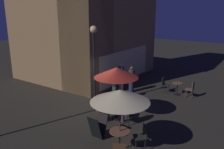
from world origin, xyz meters
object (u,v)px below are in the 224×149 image
object	(u,v)px
street_lamp_near_corner	(94,48)
cafe_chair_1	(130,113)
patio_umbrella_0	(116,73)
patron_standing_2	(121,77)
patio_umbrella_1	(120,96)
cafe_table_2	(177,87)
cafe_table_0	(116,108)
patron_standing_4	(131,79)
cafe_chair_4	(191,88)
patron_standing_3	(115,86)
cafe_chair_0	(100,110)
cafe_table_1	(120,136)
patron_seated_1	(127,109)
cafe_chair_3	(142,135)
patron_seated_0	(103,107)
cafe_chair_5	(165,84)
menu_sandwich_board	(98,127)

from	to	relation	value
street_lamp_near_corner	cafe_chair_1	distance (m)	3.78
patio_umbrella_0	patron_standing_2	distance (m)	4.25
street_lamp_near_corner	patio_umbrella_1	xyz separation A→B (m)	(-2.82, -3.37, -0.98)
cafe_table_2	patio_umbrella_1	distance (m)	7.05
cafe_table_0	cafe_chair_1	distance (m)	0.81
street_lamp_near_corner	patron_standing_4	distance (m)	3.76
cafe_chair_4	patron_standing_3	world-z (taller)	patron_standing_3
cafe_chair_0	patron_standing_3	xyz separation A→B (m)	(2.52, 0.85, 0.31)
cafe_table_1	patio_umbrella_0	size ratio (longest dim) A/B	0.32
cafe_chair_1	patron_seated_1	bearing A→B (deg)	-0.00
cafe_chair_3	patron_seated_0	xyz separation A→B (m)	(0.97, 2.49, 0.12)
cafe_chair_3	cafe_chair_5	size ratio (longest dim) A/B	0.99
cafe_chair_5	patron_seated_1	distance (m)	4.86
street_lamp_near_corner	cafe_table_0	distance (m)	3.24
cafe_chair_0	patron_standing_3	size ratio (longest dim) A/B	0.54
cafe_table_0	patron_standing_4	distance (m)	3.92
patio_umbrella_0	street_lamp_near_corner	bearing A→B (deg)	67.92
cafe_table_0	patron_seated_0	xyz separation A→B (m)	(-0.54, 0.36, 0.15)
patio_umbrella_0	patron_seated_1	world-z (taller)	patio_umbrella_0
cafe_chair_5	patron_standing_3	world-z (taller)	patron_standing_3
cafe_table_0	patron_standing_3	distance (m)	2.29
menu_sandwich_board	cafe_chair_5	size ratio (longest dim) A/B	1.01
patio_umbrella_0	patron_standing_2	bearing A→B (deg)	28.88
cafe_chair_0	patron_standing_4	size ratio (longest dim) A/B	0.58
patio_umbrella_0	patron_standing_4	size ratio (longest dim) A/B	1.54
patron_seated_1	patron_standing_4	xyz separation A→B (m)	(3.78, 1.96, 0.13)
patio_umbrella_1	cafe_chair_1	bearing A→B (deg)	20.06
street_lamp_near_corner	cafe_chair_1	world-z (taller)	street_lamp_near_corner
cafe_chair_0	cafe_chair_5	distance (m)	5.49
cafe_table_2	patron_standing_4	xyz separation A→B (m)	(-1.09, 2.53, 0.32)
patron_seated_0	patron_standing_3	distance (m)	2.58
patio_umbrella_0	cafe_table_1	bearing A→B (deg)	-143.73
cafe_table_0	patron_standing_3	world-z (taller)	patron_standing_3
patio_umbrella_0	cafe_chair_5	xyz separation A→B (m)	(4.76, -0.43, -1.69)
cafe_chair_0	patio_umbrella_0	bearing A→B (deg)	0.00
patron_standing_2	cafe_chair_0	bearing A→B (deg)	33.32
patio_umbrella_0	cafe_chair_5	bearing A→B (deg)	-5.11
patron_seated_0	cafe_table_1	bearing A→B (deg)	-95.79
menu_sandwich_board	cafe_table_2	distance (m)	6.64
cafe_table_1	cafe_chair_1	distance (m)	2.08
patio_umbrella_0	patron_seated_1	xyz separation A→B (m)	(-0.09, -0.66, -1.57)
cafe_table_1	cafe_chair_3	xyz separation A→B (m)	(0.55, -0.62, -0.01)
patron_seated_1	patron_standing_4	size ratio (longest dim) A/B	0.73
cafe_chair_0	cafe_table_0	bearing A→B (deg)	0.00
patron_seated_0	cafe_chair_4	bearing A→B (deg)	9.15
menu_sandwich_board	cafe_chair_4	bearing A→B (deg)	-11.43
cafe_table_2	patron_seated_1	world-z (taller)	patron_seated_1
cafe_table_2	patron_standing_4	world-z (taller)	patron_standing_4
cafe_chair_3	patron_standing_3	xyz separation A→B (m)	(3.37, 3.42, 0.31)
cafe_chair_4	patron_seated_0	xyz separation A→B (m)	(-5.35, 2.40, 0.11)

